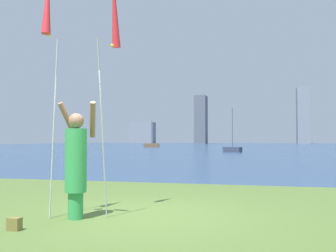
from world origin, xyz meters
TOP-DOWN VIEW (x-y plane):
  - ground at (0.00, 50.95)m, footprint 120.00×138.00m
  - person at (-0.97, -0.65)m, footprint 0.73×0.54m
  - kite_flag_left at (-1.42, -0.84)m, footprint 0.16×0.48m
  - kite_flag_right at (-0.51, -0.11)m, footprint 0.16×0.93m
  - bag at (-1.46, -1.63)m, footprint 0.19×0.13m
  - sailboat_0 at (-1.01, 33.27)m, footprint 1.93×1.36m
  - sailboat_1 at (-15.53, 53.81)m, footprint 2.56×1.23m
  - skyline_tower_0 at (-34.58, 109.13)m, footprint 7.58×3.94m
  - skyline_tower_1 at (-15.71, 105.54)m, footprint 3.28×5.11m
  - skyline_tower_2 at (12.42, 106.31)m, footprint 3.18×5.22m

SIDE VIEW (x-z plane):
  - ground at x=0.00m, z-range -0.12..0.00m
  - bag at x=-1.46m, z-range 0.00..0.19m
  - sailboat_0 at x=-1.01m, z-range -1.96..2.56m
  - sailboat_1 at x=-15.53m, z-range -1.80..2.48m
  - person at x=-0.97m, z-range -0.02..1.98m
  - skyline_tower_0 at x=-34.58m, z-range 0.00..6.41m
  - kite_flag_left at x=-1.42m, z-range 1.44..5.69m
  - kite_flag_right at x=-0.51m, z-range 1.42..5.96m
  - skyline_tower_1 at x=-15.71m, z-range 0.00..13.80m
  - skyline_tower_2 at x=12.42m, z-range 0.00..15.33m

